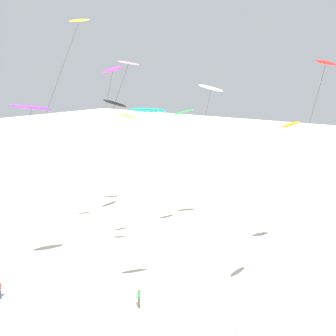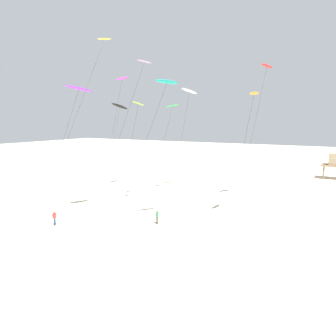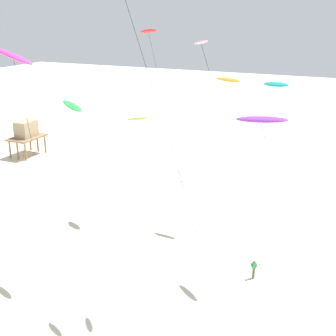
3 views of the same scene
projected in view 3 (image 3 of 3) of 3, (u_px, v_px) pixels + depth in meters
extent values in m
plane|color=beige|center=(301.00, 320.00, 32.85)|extent=(260.00, 260.00, 0.00)
ellipsoid|color=green|center=(72.00, 106.00, 34.38)|extent=(1.73, 2.63, 0.78)
cylinder|color=#262626|center=(96.00, 202.00, 35.15)|extent=(1.55, 4.47, 14.04)
ellipsoid|color=purple|center=(261.00, 120.00, 24.25)|extent=(2.27, 3.47, 0.82)
cylinder|color=#262626|center=(298.00, 270.00, 24.85)|extent=(1.94, 5.60, 15.32)
ellipsoid|color=#8CD833|center=(137.00, 119.00, 30.09)|extent=(1.15, 2.07, 0.75)
cylinder|color=#262626|center=(157.00, 226.00, 31.25)|extent=(1.17, 3.34, 14.10)
cylinder|color=#262626|center=(190.00, 209.00, 23.25)|extent=(3.35, 9.70, 22.80)
ellipsoid|color=pink|center=(201.00, 42.00, 30.03)|extent=(1.55, 1.66, 0.49)
cylinder|color=#262626|center=(245.00, 194.00, 30.46)|extent=(2.65, 7.65, 18.84)
ellipsoid|color=red|center=(149.00, 31.00, 44.88)|extent=(1.71, 2.50, 0.75)
cylinder|color=#262626|center=(170.00, 131.00, 46.06)|extent=(1.93, 5.56, 18.81)
ellipsoid|color=teal|center=(276.00, 84.00, 34.05)|extent=(2.07, 2.57, 0.62)
cylinder|color=#262626|center=(313.00, 197.00, 34.13)|extent=(2.50, 7.22, 15.60)
ellipsoid|color=#D8339E|center=(13.00, 56.00, 25.23)|extent=(1.03, 2.90, 1.12)
cylinder|color=#262626|center=(50.00, 223.00, 26.79)|extent=(1.48, 4.25, 18.39)
ellipsoid|color=orange|center=(228.00, 80.00, 43.24)|extent=(0.96, 2.54, 0.53)
cylinder|color=#262626|center=(243.00, 160.00, 44.25)|extent=(1.41, 4.04, 14.61)
ellipsoid|color=white|center=(50.00, 69.00, 36.06)|extent=(2.31, 2.94, 1.08)
cylinder|color=#262626|center=(71.00, 174.00, 37.59)|extent=(1.19, 3.40, 16.44)
cylinder|color=#4C4738|center=(253.00, 273.00, 37.84)|extent=(0.22, 0.22, 0.88)
cube|color=#338C4C|center=(254.00, 266.00, 37.60)|extent=(0.37, 0.39, 0.58)
sphere|color=#9E7051|center=(254.00, 261.00, 37.47)|extent=(0.20, 0.20, 0.20)
cylinder|color=#338C4C|center=(257.00, 265.00, 37.64)|extent=(0.44, 0.39, 0.39)
cylinder|color=#338C4C|center=(252.00, 265.00, 37.53)|extent=(0.44, 0.39, 0.39)
cylinder|color=#846647|center=(25.00, 152.00, 67.16)|extent=(0.28, 0.28, 2.68)
cylinder|color=#846647|center=(45.00, 144.00, 70.97)|extent=(0.28, 0.28, 2.68)
cylinder|color=#846647|center=(10.00, 149.00, 68.31)|extent=(0.28, 0.28, 2.68)
cylinder|color=#846647|center=(30.00, 142.00, 72.13)|extent=(0.28, 0.28, 2.68)
cylinder|color=#846647|center=(18.00, 151.00, 67.73)|extent=(0.28, 0.28, 2.68)
cylinder|color=#846647|center=(38.00, 143.00, 71.55)|extent=(0.28, 0.28, 2.68)
cube|color=#846647|center=(27.00, 137.00, 69.17)|extent=(5.56, 3.63, 0.24)
cube|color=#9E896B|center=(26.00, 129.00, 68.75)|extent=(3.06, 2.18, 2.35)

